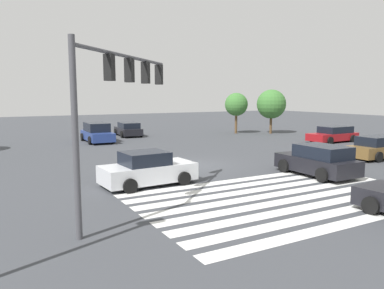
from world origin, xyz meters
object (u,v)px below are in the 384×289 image
at_px(car_0, 97,133).
at_px(car_1, 318,161).
at_px(car_4, 333,134).
at_px(tree_corner_b, 236,105).
at_px(car_3, 380,148).
at_px(tree_corner_c, 271,104).
at_px(car_2, 147,169).
at_px(car_5, 128,129).
at_px(traffic_signal_mast, 120,87).

xyz_separation_m(car_0, car_1, (6.10, -19.10, -0.04)).
bearing_deg(car_0, car_4, 62.04).
xyz_separation_m(car_1, tree_corner_b, (8.76, 19.20, 2.30)).
relative_size(car_3, tree_corner_b, 1.13).
relative_size(car_1, tree_corner_c, 0.91).
bearing_deg(car_2, tree_corner_b, 41.21).
xyz_separation_m(car_3, tree_corner_c, (4.37, 15.56, 2.40)).
distance_m(car_4, tree_corner_b, 10.85).
xyz_separation_m(car_2, car_3, (15.85, -0.60, -0.00)).
bearing_deg(car_3, car_2, 177.63).
bearing_deg(tree_corner_b, car_3, -93.97).
bearing_deg(car_0, car_5, 129.97).
bearing_deg(car_1, tree_corner_c, -33.56).
height_order(car_2, car_5, car_2).
bearing_deg(car_1, car_3, -75.97).
bearing_deg(car_5, tree_corner_b, -101.35).
relative_size(traffic_signal_mast, car_4, 1.21).
xyz_separation_m(car_1, car_2, (-8.30, 2.35, -0.05)).
relative_size(car_1, tree_corner_b, 0.99).
bearing_deg(car_1, car_0, 18.69).
distance_m(car_0, car_4, 20.54).
bearing_deg(tree_corner_b, car_2, -135.35).
relative_size(car_3, car_4, 1.04).
distance_m(traffic_signal_mast, car_0, 20.71).
height_order(car_0, car_4, car_0).
height_order(car_3, tree_corner_c, tree_corner_c).
height_order(car_1, car_4, car_1).
xyz_separation_m(car_1, car_3, (7.55, 1.75, -0.06)).
relative_size(car_1, car_4, 0.91).
bearing_deg(traffic_signal_mast, tree_corner_b, 1.03).
bearing_deg(tree_corner_c, traffic_signal_mast, -141.09).
height_order(car_2, tree_corner_c, tree_corner_c).
bearing_deg(car_1, traffic_signal_mast, 95.41).
bearing_deg(tree_corner_b, traffic_signal_mast, -133.97).
relative_size(traffic_signal_mast, car_0, 1.17).
bearing_deg(tree_corner_c, car_5, 160.59).
relative_size(car_2, tree_corner_c, 0.93).
xyz_separation_m(traffic_signal_mast, car_4, (22.38, 9.89, -3.65)).
distance_m(car_0, car_3, 22.07).
distance_m(car_1, tree_corner_b, 21.22).
bearing_deg(car_3, car_5, 115.07).
xyz_separation_m(car_4, tree_corner_b, (-3.07, 10.13, 2.39)).
xyz_separation_m(car_0, car_4, (17.93, -10.02, -0.13)).
distance_m(traffic_signal_mast, car_4, 24.74).
height_order(car_3, car_4, car_3).
height_order(car_1, car_5, car_1).
xyz_separation_m(traffic_signal_mast, car_5, (8.41, 23.09, -3.64)).
distance_m(car_1, car_3, 7.75).
xyz_separation_m(car_3, car_5, (-9.69, 20.52, -0.03)).
bearing_deg(traffic_signal_mast, car_5, 24.99).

